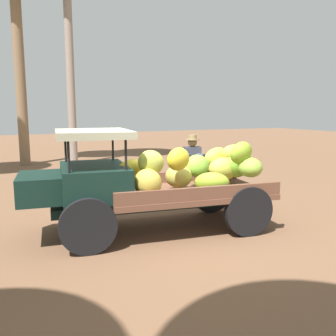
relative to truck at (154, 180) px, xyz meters
name	(u,v)px	position (x,y,z in m)	size (l,w,h in m)	color
ground_plane	(166,229)	(-0.24, 0.04, -0.96)	(60.00, 60.00, 0.00)	brown
truck	(154,180)	(0.00, 0.00, 0.00)	(4.60, 2.25, 1.89)	black
farmer	(192,164)	(-1.68, -1.54, -0.02)	(0.54, 0.50, 1.65)	#534F6B
wooden_crate	(234,198)	(-2.42, -0.84, -0.77)	(0.49, 0.52, 0.37)	olive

